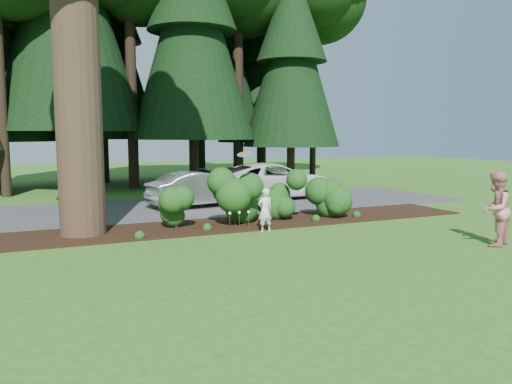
{
  "coord_description": "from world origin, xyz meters",
  "views": [
    {
      "loc": [
        -5.74,
        -11.11,
        2.82
      ],
      "look_at": [
        -0.42,
        0.9,
        1.3
      ],
      "focal_mm": 35.0,
      "sensor_mm": 36.0,
      "label": 1
    }
  ],
  "objects_px": {
    "car_silver_wagon": "(201,189)",
    "child": "(265,210)",
    "car_dark_suv": "(255,182)",
    "adult": "(495,209)",
    "car_white_suv": "(273,181)",
    "frisbee": "(245,154)"
  },
  "relations": [
    {
      "from": "car_silver_wagon",
      "to": "child",
      "type": "distance_m",
      "value": 5.56
    },
    {
      "from": "car_dark_suv",
      "to": "child",
      "type": "xyz_separation_m",
      "value": [
        -2.85,
        -7.23,
        -0.08
      ]
    },
    {
      "from": "child",
      "to": "adult",
      "type": "height_order",
      "value": "adult"
    },
    {
      "from": "car_silver_wagon",
      "to": "adult",
      "type": "height_order",
      "value": "adult"
    },
    {
      "from": "car_silver_wagon",
      "to": "adult",
      "type": "distance_m",
      "value": 10.65
    },
    {
      "from": "adult",
      "to": "car_white_suv",
      "type": "bearing_deg",
      "value": -108.35
    },
    {
      "from": "car_dark_suv",
      "to": "car_white_suv",
      "type": "bearing_deg",
      "value": -134.19
    },
    {
      "from": "car_silver_wagon",
      "to": "child",
      "type": "xyz_separation_m",
      "value": [
        0.18,
        -5.55,
        -0.07
      ]
    },
    {
      "from": "child",
      "to": "frisbee",
      "type": "height_order",
      "value": "frisbee"
    },
    {
      "from": "adult",
      "to": "frisbee",
      "type": "bearing_deg",
      "value": -64.58
    },
    {
      "from": "adult",
      "to": "frisbee",
      "type": "height_order",
      "value": "frisbee"
    },
    {
      "from": "car_white_suv",
      "to": "frisbee",
      "type": "bearing_deg",
      "value": 145.09
    },
    {
      "from": "car_dark_suv",
      "to": "child",
      "type": "relative_size",
      "value": 3.73
    },
    {
      "from": "frisbee",
      "to": "child",
      "type": "bearing_deg",
      "value": -34.74
    },
    {
      "from": "car_silver_wagon",
      "to": "adult",
      "type": "xyz_separation_m",
      "value": [
        4.77,
        -9.52,
        0.24
      ]
    },
    {
      "from": "child",
      "to": "frisbee",
      "type": "distance_m",
      "value": 1.72
    },
    {
      "from": "adult",
      "to": "car_silver_wagon",
      "type": "bearing_deg",
      "value": -87.71
    },
    {
      "from": "car_white_suv",
      "to": "frisbee",
      "type": "relative_size",
      "value": 12.28
    },
    {
      "from": "child",
      "to": "car_silver_wagon",
      "type": "bearing_deg",
      "value": -93.24
    },
    {
      "from": "adult",
      "to": "frisbee",
      "type": "xyz_separation_m",
      "value": [
        -5.08,
        4.3,
        1.31
      ]
    },
    {
      "from": "car_white_suv",
      "to": "frisbee",
      "type": "distance_m",
      "value": 7.61
    },
    {
      "from": "car_silver_wagon",
      "to": "adult",
      "type": "bearing_deg",
      "value": -164.11
    }
  ]
}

